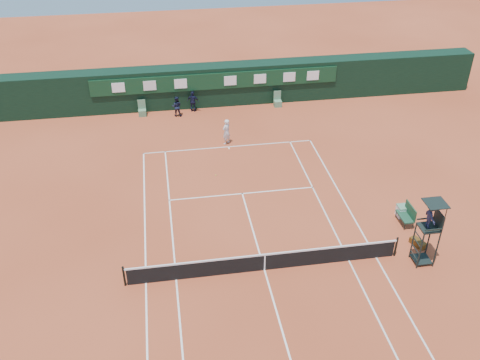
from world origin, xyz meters
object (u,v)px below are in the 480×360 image
object	(u,v)px
tennis_net	(265,262)
cooler	(402,211)
player	(226,132)
umpire_chair	(430,220)
player_bench	(407,214)

from	to	relation	value
tennis_net	cooler	size ratio (longest dim) A/B	20.00
cooler	player	distance (m)	12.42
cooler	umpire_chair	bearing A→B (deg)	-99.39
player_bench	cooler	size ratio (longest dim) A/B	1.86
tennis_net	player	distance (m)	12.36
umpire_chair	player_bench	xyz separation A→B (m)	(0.55, 2.96, -1.86)
umpire_chair	cooler	xyz separation A→B (m)	(0.59, 3.58, -2.13)
player_bench	tennis_net	bearing A→B (deg)	-163.67
cooler	player	size ratio (longest dim) A/B	0.37
tennis_net	player	bearing A→B (deg)	90.32
umpire_chair	player	world-z (taller)	umpire_chair
umpire_chair	player	xyz separation A→B (m)	(-7.54, 12.96, -1.59)
cooler	tennis_net	bearing A→B (deg)	-159.73
tennis_net	player_bench	xyz separation A→B (m)	(8.02, 2.35, 0.09)
tennis_net	player_bench	distance (m)	8.35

